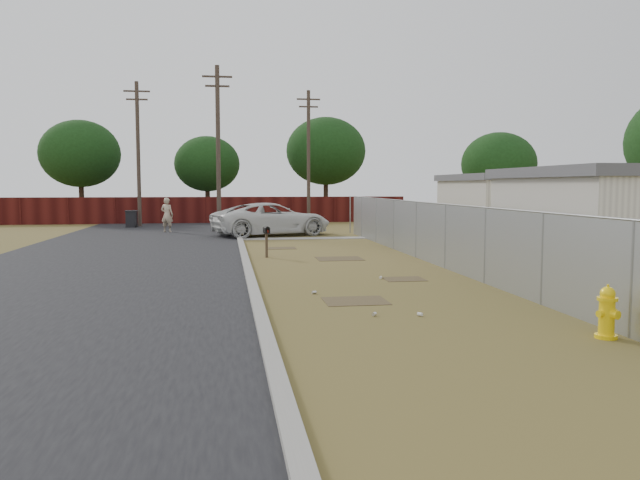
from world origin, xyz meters
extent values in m
plane|color=brown|center=(0.00, 0.00, 0.00)|extent=(120.00, 120.00, 0.00)
cube|color=black|center=(-7.50, 8.00, 0.01)|extent=(9.00, 60.00, 0.02)
cube|color=#9E9B94|center=(-3.00, 8.00, 0.06)|extent=(0.25, 60.00, 0.12)
cube|color=#9E9B94|center=(0.00, 11.50, 0.01)|extent=(6.20, 1.00, 0.03)
cylinder|color=gray|center=(3.10, -9.00, 1.00)|extent=(0.06, 0.06, 2.00)
cylinder|color=gray|center=(3.10, -6.00, 1.00)|extent=(0.06, 0.06, 2.00)
cylinder|color=gray|center=(3.10, -3.00, 1.00)|extent=(0.06, 0.06, 2.00)
cylinder|color=gray|center=(3.10, 0.00, 1.00)|extent=(0.06, 0.06, 2.00)
cylinder|color=gray|center=(3.10, 3.00, 1.00)|extent=(0.06, 0.06, 2.00)
cylinder|color=gray|center=(3.10, 6.00, 1.00)|extent=(0.06, 0.06, 2.00)
cylinder|color=gray|center=(3.10, 9.00, 1.00)|extent=(0.06, 0.06, 2.00)
cylinder|color=gray|center=(3.10, 12.00, 1.00)|extent=(0.06, 0.06, 2.00)
cylinder|color=gray|center=(3.10, 15.00, 1.00)|extent=(0.06, 0.06, 2.00)
cylinder|color=gray|center=(3.10, 1.00, 2.00)|extent=(0.04, 26.00, 0.04)
cube|color=#8E9499|center=(3.10, 1.00, 1.00)|extent=(0.01, 26.00, 2.00)
cube|color=black|center=(3.16, 1.00, 0.30)|extent=(0.03, 26.00, 0.60)
cube|color=#49120F|center=(-6.00, 25.00, 0.90)|extent=(30.00, 0.12, 1.80)
cylinder|color=#4A3B31|center=(-4.00, 16.00, 4.50)|extent=(0.24, 0.24, 9.00)
cube|color=#4A3B31|center=(-4.00, 16.00, 8.40)|extent=(1.60, 0.10, 0.10)
cube|color=#4A3B31|center=(-4.00, 16.00, 7.90)|extent=(1.30, 0.10, 0.10)
cylinder|color=#4A3B31|center=(-9.00, 22.00, 4.50)|extent=(0.24, 0.24, 9.00)
cube|color=#4A3B31|center=(-9.00, 22.00, 8.40)|extent=(1.60, 0.10, 0.10)
cube|color=#4A3B31|center=(-9.00, 22.00, 7.90)|extent=(1.30, 0.10, 0.10)
cylinder|color=#4A3B31|center=(2.00, 24.00, 4.50)|extent=(0.24, 0.24, 9.00)
cube|color=#4A3B31|center=(2.00, 24.00, 8.40)|extent=(1.60, 0.10, 0.10)
cube|color=#4A3B31|center=(2.00, 24.00, 7.90)|extent=(1.30, 0.10, 0.10)
cube|color=silver|center=(10.50, 9.00, 1.40)|extent=(7.00, 6.00, 2.80)
cube|color=#545359|center=(10.50, 9.00, 2.95)|extent=(7.28, 6.24, 0.30)
cylinder|color=#372519|center=(-14.00, 29.00, 1.65)|extent=(0.36, 0.36, 3.30)
ellipsoid|color=black|center=(-14.00, 29.00, 4.88)|extent=(5.70, 5.70, 4.84)
cylinder|color=#372519|center=(-5.00, 30.00, 1.43)|extent=(0.36, 0.36, 2.86)
ellipsoid|color=black|center=(-5.00, 30.00, 4.23)|extent=(4.94, 4.94, 4.20)
cylinder|color=#372519|center=(4.00, 29.00, 1.76)|extent=(0.36, 0.36, 3.52)
ellipsoid|color=black|center=(4.00, 29.00, 5.20)|extent=(6.08, 6.08, 5.17)
cylinder|color=#372519|center=(13.00, 18.00, 1.32)|extent=(0.36, 0.36, 2.64)
ellipsoid|color=black|center=(13.00, 18.00, 3.90)|extent=(4.56, 4.56, 3.88)
cylinder|color=yellow|center=(2.70, -8.95, 0.03)|extent=(0.47, 0.47, 0.07)
cylinder|color=yellow|center=(2.70, -8.95, 0.36)|extent=(0.33, 0.33, 0.63)
cylinder|color=yellow|center=(2.70, -8.95, 0.67)|extent=(0.43, 0.43, 0.05)
sphere|color=yellow|center=(2.70, -8.95, 0.76)|extent=(0.32, 0.32, 0.25)
cylinder|color=yellow|center=(2.70, -8.95, 0.89)|extent=(0.05, 0.05, 0.07)
cylinder|color=yellow|center=(2.56, -9.00, 0.43)|extent=(0.14, 0.15, 0.12)
cylinder|color=yellow|center=(2.84, -8.90, 0.43)|extent=(0.14, 0.15, 0.12)
cylinder|color=yellow|center=(2.75, -9.10, 0.43)|extent=(0.19, 0.17, 0.15)
cube|color=brown|center=(-2.21, 3.77, 0.47)|extent=(0.10, 0.10, 0.93)
cube|color=black|center=(-2.21, 3.77, 0.96)|extent=(0.23, 0.47, 0.17)
cylinder|color=black|center=(-2.21, 3.77, 1.04)|extent=(0.23, 0.47, 0.17)
cube|color=#B4180C|center=(-2.17, 3.53, 0.96)|extent=(0.02, 0.04, 0.09)
imported|color=silver|center=(-1.30, 13.61, 0.85)|extent=(6.69, 4.65, 1.70)
imported|color=tan|center=(-6.85, 16.78, 0.96)|extent=(0.82, 0.68, 1.92)
cube|color=black|center=(-9.39, 21.16, 0.49)|extent=(0.64, 0.64, 0.99)
cube|color=black|center=(-9.39, 21.16, 1.01)|extent=(0.70, 0.70, 0.08)
cylinder|color=black|center=(-9.09, 20.84, 0.10)|extent=(0.06, 0.21, 0.21)
cylinder|color=silver|center=(0.13, -6.77, 0.04)|extent=(0.12, 0.12, 0.07)
cylinder|color=silver|center=(-1.58, -3.95, 0.04)|extent=(0.12, 0.10, 0.07)
cylinder|color=silver|center=(0.58, -1.83, 0.04)|extent=(0.11, 0.12, 0.07)
cylinder|color=silver|center=(-0.76, -6.62, 0.04)|extent=(0.11, 0.12, 0.07)
camera|label=1|loc=(-3.64, -18.47, 2.58)|focal=35.00mm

